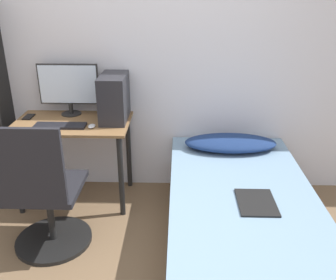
{
  "coord_description": "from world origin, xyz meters",
  "views": [
    {
      "loc": [
        0.34,
        -1.73,
        1.8
      ],
      "look_at": [
        0.26,
        0.73,
        0.75
      ],
      "focal_mm": 40.0,
      "sensor_mm": 36.0,
      "label": 1
    }
  ],
  "objects_px": {
    "keyboard": "(60,126)",
    "office_chair": "(45,202)",
    "bed": "(239,219)",
    "pc_tower": "(114,98)",
    "monitor": "(69,87)"
  },
  "relations": [
    {
      "from": "keyboard",
      "to": "office_chair",
      "type": "bearing_deg",
      "value": -87.84
    },
    {
      "from": "bed",
      "to": "keyboard",
      "type": "relative_size",
      "value": 4.57
    },
    {
      "from": "bed",
      "to": "pc_tower",
      "type": "xyz_separation_m",
      "value": [
        -0.97,
        0.71,
        0.68
      ]
    },
    {
      "from": "bed",
      "to": "monitor",
      "type": "distance_m",
      "value": 1.77
    },
    {
      "from": "pc_tower",
      "to": "office_chair",
      "type": "bearing_deg",
      "value": -117.55
    },
    {
      "from": "office_chair",
      "to": "keyboard",
      "type": "height_order",
      "value": "office_chair"
    },
    {
      "from": "bed",
      "to": "pc_tower",
      "type": "distance_m",
      "value": 1.38
    },
    {
      "from": "monitor",
      "to": "pc_tower",
      "type": "relative_size",
      "value": 1.29
    },
    {
      "from": "bed",
      "to": "keyboard",
      "type": "height_order",
      "value": "keyboard"
    },
    {
      "from": "office_chair",
      "to": "keyboard",
      "type": "xyz_separation_m",
      "value": [
        -0.02,
        0.56,
        0.36
      ]
    },
    {
      "from": "monitor",
      "to": "keyboard",
      "type": "distance_m",
      "value": 0.39
    },
    {
      "from": "keyboard",
      "to": "pc_tower",
      "type": "height_order",
      "value": "pc_tower"
    },
    {
      "from": "bed",
      "to": "monitor",
      "type": "xyz_separation_m",
      "value": [
        -1.38,
        0.83,
        0.73
      ]
    },
    {
      "from": "office_chair",
      "to": "monitor",
      "type": "relative_size",
      "value": 1.95
    },
    {
      "from": "keyboard",
      "to": "pc_tower",
      "type": "distance_m",
      "value": 0.49
    }
  ]
}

